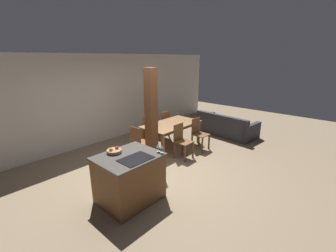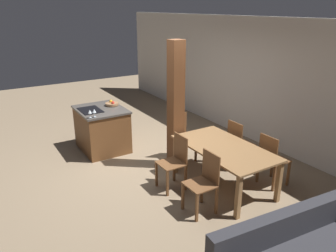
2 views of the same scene
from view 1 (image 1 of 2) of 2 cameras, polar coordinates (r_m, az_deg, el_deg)
name	(u,v)px [view 1 (image 1 of 2)]	position (r m, az deg, el deg)	size (l,w,h in m)	color
ground_plane	(157,171)	(5.44, -2.71, -11.44)	(16.00, 16.00, 0.00)	#847056
wall_back	(91,101)	(7.13, -19.06, 6.09)	(11.20, 0.08, 2.70)	silver
kitchen_island	(129,178)	(4.32, -9.80, -12.85)	(1.11, 0.92, 0.91)	brown
fruit_bowl	(114,151)	(4.27, -13.52, -6.12)	(0.28, 0.28, 0.10)	#99704C
wine_glass_near	(162,147)	(4.10, -1.61, -5.35)	(0.07, 0.07, 0.16)	silver
wine_glass_middle	(158,146)	(4.16, -2.48, -5.04)	(0.07, 0.07, 0.16)	silver
dining_table	(171,126)	(6.64, 0.87, -0.09)	(1.77, 0.97, 0.73)	olive
dining_chair_near_left	(182,140)	(5.97, 3.50, -3.62)	(0.40, 0.40, 0.92)	brown
dining_chair_near_right	(199,133)	(6.58, 7.83, -1.77)	(0.40, 0.40, 0.92)	brown
dining_chair_far_left	(145,129)	(6.89, -5.77, -0.82)	(0.40, 0.40, 0.92)	brown
dining_chair_far_right	(163,124)	(7.43, -1.25, 0.58)	(0.40, 0.40, 0.92)	brown
dining_chair_head_end	(139,142)	(5.86, -7.27, -4.16)	(0.40, 0.40, 0.92)	brown
couch	(226,127)	(8.09, 14.55, -0.29)	(1.13, 2.06, 0.75)	#2D2D33
timber_post	(151,117)	(5.57, -4.27, 2.36)	(0.24, 0.24, 2.37)	brown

